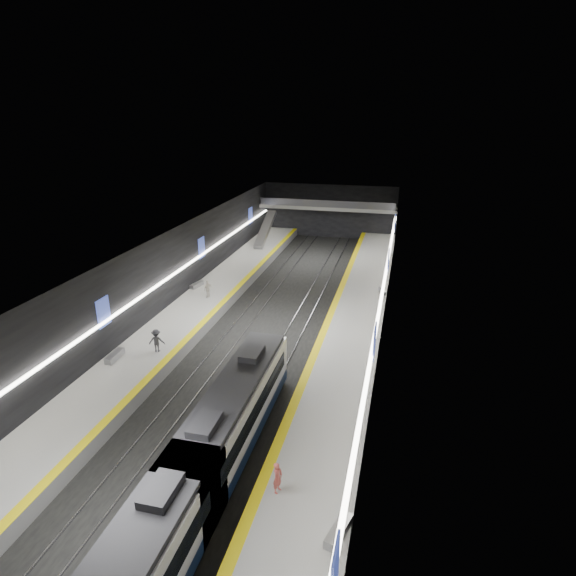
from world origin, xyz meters
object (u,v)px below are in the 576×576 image
(escalator, at_px, (265,229))
(bench_left_far, at_px, (197,285))
(passenger_right_a, at_px, (278,478))
(passenger_left_b, at_px, (157,341))
(bench_right_near, at_px, (339,531))
(train, at_px, (188,489))
(bench_left_near, at_px, (115,356))
(passenger_left_a, at_px, (208,289))
(bench_right_far, at_px, (382,291))

(escalator, distance_m, bench_left_far, 18.92)
(passenger_right_a, xyz_separation_m, passenger_left_b, (-12.77, 11.74, 0.10))
(bench_right_near, distance_m, passenger_left_b, 21.04)
(train, xyz_separation_m, bench_left_near, (-11.58, 11.95, -0.95))
(bench_right_near, height_order, passenger_left_b, passenger_left_b)
(passenger_left_a, relative_size, passenger_left_b, 0.97)
(bench_right_far, relative_size, passenger_right_a, 0.99)
(bench_right_near, bearing_deg, passenger_left_a, 140.33)
(bench_left_far, xyz_separation_m, bench_right_near, (19.00, -27.59, 0.02))
(escalator, height_order, passenger_left_a, escalator)
(passenger_right_a, distance_m, passenger_left_b, 17.34)
(bench_left_far, bearing_deg, bench_right_far, 20.70)
(bench_left_far, height_order, passenger_left_b, passenger_left_b)
(passenger_right_a, height_order, passenger_left_a, passenger_left_a)
(train, distance_m, bench_right_near, 7.07)
(escalator, bearing_deg, train, -77.87)
(bench_right_near, bearing_deg, passenger_left_b, 156.49)
(bench_left_far, bearing_deg, bench_right_near, -43.47)
(train, distance_m, bench_left_far, 30.28)
(bench_right_near, bearing_deg, bench_right_far, 106.76)
(bench_left_far, relative_size, passenger_left_b, 0.98)
(passenger_left_b, bearing_deg, passenger_left_a, -103.36)
(passenger_right_a, relative_size, passenger_left_b, 0.90)
(bench_left_far, height_order, passenger_right_a, passenger_right_a)
(bench_left_far, distance_m, passenger_right_a, 30.16)
(train, xyz_separation_m, bench_left_far, (-12.00, 27.79, -0.97))
(passenger_left_a, height_order, passenger_left_b, passenger_left_b)
(passenger_right_a, relative_size, passenger_left_a, 0.92)
(passenger_left_b, bearing_deg, bench_left_near, 19.48)
(bench_left_far, relative_size, passenger_left_a, 1.01)
(bench_left_far, height_order, bench_right_far, bench_left_far)
(escalator, xyz_separation_m, bench_right_far, (17.00, -15.82, -1.70))
(passenger_left_b, bearing_deg, bench_right_near, 123.23)
(escalator, distance_m, passenger_left_a, 21.22)
(bench_right_far, xyz_separation_m, passenger_left_b, (-16.05, -16.91, 0.72))
(bench_right_near, relative_size, passenger_left_a, 1.10)
(bench_left_near, distance_m, passenger_right_a, 18.23)
(bench_left_near, bearing_deg, escalator, 85.90)
(escalator, xyz_separation_m, bench_left_near, (-1.58, -34.58, -1.66))
(bench_right_far, relative_size, passenger_left_a, 0.92)
(escalator, bearing_deg, passenger_left_b, -88.33)
(train, height_order, passenger_right_a, train)
(passenger_left_a, bearing_deg, escalator, -158.74)
(train, height_order, bench_left_near, train)
(bench_left_far, xyz_separation_m, passenger_right_a, (15.72, -25.73, 0.61))
(escalator, relative_size, bench_right_far, 4.86)
(escalator, relative_size, passenger_right_a, 4.83)
(train, relative_size, escalator, 3.37)
(train, relative_size, passenger_left_b, 14.58)
(train, height_order, bench_right_far, train)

